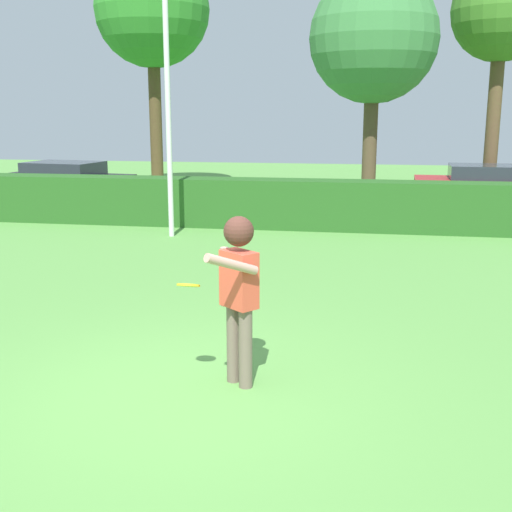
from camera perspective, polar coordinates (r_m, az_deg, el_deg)
name	(u,v)px	position (r m, az deg, el deg)	size (l,w,h in m)	color
ground_plane	(185,396)	(6.66, -6.27, -12.15)	(60.00, 60.00, 0.00)	#5E9C47
person	(238,282)	(6.53, -1.58, -2.29)	(0.46, 0.84, 1.77)	#756155
frisbee	(188,285)	(6.46, -5.98, -2.58)	(0.23, 0.23, 0.10)	yellow
lamppost	(167,58)	(14.73, -7.88, 16.92)	(0.24, 0.24, 7.19)	silver
hedge_row	(295,204)	(15.78, 3.49, 4.58)	(29.70, 0.90, 1.18)	#285B20
parked_car_black	(64,180)	(21.36, -16.51, 6.45)	(4.40, 2.29, 1.25)	black
parked_car_red	(487,184)	(20.42, 19.70, 5.97)	(4.28, 1.97, 1.25)	#B21E1E
maple_tree	(374,39)	(19.69, 10.32, 18.28)	(3.69, 3.69, 6.68)	brown
oak_tree	(152,10)	(23.93, -9.14, 20.57)	(3.94, 3.94, 8.19)	brown
willow_tree	(502,14)	(22.01, 20.81, 19.29)	(3.00, 3.00, 7.25)	brown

